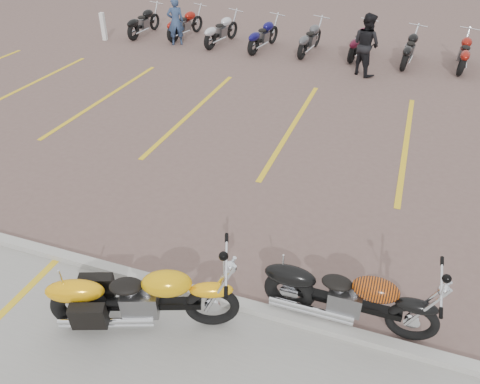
{
  "coord_description": "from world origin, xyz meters",
  "views": [
    {
      "loc": [
        2.35,
        -6.35,
        5.04
      ],
      "look_at": [
        0.16,
        -0.27,
        0.75
      ],
      "focal_mm": 35.0,
      "sensor_mm": 36.0,
      "label": 1
    }
  ],
  "objects_px": {
    "person_b": "(366,45)",
    "yellow_cruiser": "(140,298)",
    "bollard": "(103,27)",
    "person_a": "(176,22)",
    "flame_cruiser": "(345,297)"
  },
  "relations": [
    {
      "from": "person_a",
      "to": "bollard",
      "type": "xyz_separation_m",
      "value": [
        -2.85,
        -0.39,
        -0.32
      ]
    },
    {
      "from": "flame_cruiser",
      "to": "person_a",
      "type": "xyz_separation_m",
      "value": [
        -7.97,
        11.1,
        0.35
      ]
    },
    {
      "from": "person_b",
      "to": "bollard",
      "type": "relative_size",
      "value": 1.85
    },
    {
      "from": "yellow_cruiser",
      "to": "person_a",
      "type": "relative_size",
      "value": 1.44
    },
    {
      "from": "bollard",
      "to": "yellow_cruiser",
      "type": "bearing_deg",
      "value": -54.55
    },
    {
      "from": "person_b",
      "to": "flame_cruiser",
      "type": "bearing_deg",
      "value": 132.17
    },
    {
      "from": "person_a",
      "to": "bollard",
      "type": "distance_m",
      "value": 2.9
    },
    {
      "from": "yellow_cruiser",
      "to": "person_b",
      "type": "distance_m",
      "value": 11.25
    },
    {
      "from": "flame_cruiser",
      "to": "bollard",
      "type": "distance_m",
      "value": 15.23
    },
    {
      "from": "person_b",
      "to": "yellow_cruiser",
      "type": "bearing_deg",
      "value": 118.81
    },
    {
      "from": "flame_cruiser",
      "to": "bollard",
      "type": "bearing_deg",
      "value": 134.97
    },
    {
      "from": "person_a",
      "to": "person_b",
      "type": "height_order",
      "value": "person_b"
    },
    {
      "from": "flame_cruiser",
      "to": "yellow_cruiser",
      "type": "bearing_deg",
      "value": -159.17
    },
    {
      "from": "person_b",
      "to": "bollard",
      "type": "distance_m",
      "value": 9.78
    },
    {
      "from": "person_a",
      "to": "bollard",
      "type": "relative_size",
      "value": 1.65
    }
  ]
}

